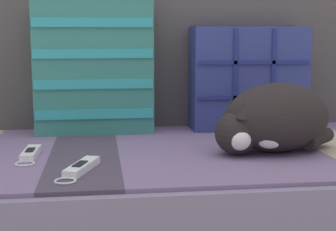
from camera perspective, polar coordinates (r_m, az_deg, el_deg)
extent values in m
cube|color=slate|center=(1.52, -2.05, -7.20)|extent=(1.74, 0.90, 0.19)
cube|color=slate|center=(1.49, -16.34, -3.98)|extent=(0.18, 0.81, 0.01)
cube|color=#423847|center=(1.47, -9.20, -3.87)|extent=(0.18, 0.81, 0.01)
cube|color=slate|center=(1.48, -2.00, -3.71)|extent=(0.18, 0.81, 0.01)
cube|color=slate|center=(1.51, 5.02, -3.50)|extent=(0.18, 0.81, 0.01)
cube|color=slate|center=(1.56, 11.67, -3.25)|extent=(0.18, 0.81, 0.01)
cube|color=tan|center=(1.63, 17.83, -2.97)|extent=(0.18, 0.81, 0.01)
cube|color=#474242|center=(1.85, -3.31, 6.32)|extent=(1.74, 0.14, 0.47)
cube|color=navy|center=(1.78, 8.89, 4.10)|extent=(0.39, 0.13, 0.35)
cube|color=navy|center=(1.72, 9.49, 2.02)|extent=(0.38, 0.01, 0.01)
cube|color=navy|center=(1.70, 7.45, 3.91)|extent=(0.01, 0.01, 0.33)
cube|color=navy|center=(1.71, 9.58, 5.82)|extent=(0.38, 0.01, 0.01)
cube|color=navy|center=(1.74, 11.58, 3.91)|extent=(0.01, 0.01, 0.33)
cube|color=#337A70|center=(1.70, -8.21, 5.27)|extent=(0.38, 0.13, 0.43)
cube|color=teal|center=(1.65, -8.11, 0.13)|extent=(0.37, 0.01, 0.03)
cube|color=teal|center=(1.64, -8.19, 3.46)|extent=(0.37, 0.01, 0.03)
cube|color=teal|center=(1.63, -8.26, 6.82)|extent=(0.37, 0.01, 0.03)
cube|color=teal|center=(1.63, -8.33, 10.19)|extent=(0.37, 0.01, 0.03)
ellipsoid|color=black|center=(1.44, 12.07, -0.19)|extent=(0.35, 0.29, 0.19)
sphere|color=black|center=(1.38, 7.58, -1.91)|extent=(0.12, 0.12, 0.12)
sphere|color=white|center=(1.35, 7.93, -2.52)|extent=(0.06, 0.06, 0.06)
ellipsoid|color=white|center=(1.37, 11.28, -1.86)|extent=(0.09, 0.05, 0.09)
cylinder|color=black|center=(1.50, 16.25, -2.42)|extent=(0.13, 0.13, 0.04)
cone|color=black|center=(1.34, 8.33, 0.61)|extent=(0.04, 0.04, 0.04)
cone|color=black|center=(1.39, 6.97, 0.95)|extent=(0.04, 0.04, 0.04)
cube|color=white|center=(1.41, -14.94, -4.02)|extent=(0.04, 0.14, 0.02)
cube|color=black|center=(1.40, -15.03, -3.70)|extent=(0.02, 0.05, 0.00)
cube|color=black|center=(1.48, -14.52, -3.46)|extent=(0.03, 0.01, 0.02)
torus|color=silver|center=(1.33, -15.58, -5.17)|extent=(0.05, 0.05, 0.01)
cube|color=white|center=(1.24, -9.52, -5.63)|extent=(0.09, 0.16, 0.02)
cube|color=black|center=(1.23, -9.73, -5.29)|extent=(0.04, 0.06, 0.00)
cube|color=black|center=(1.31, -8.34, -4.86)|extent=(0.03, 0.02, 0.02)
torus|color=silver|center=(1.15, -11.33, -7.13)|extent=(0.06, 0.06, 0.01)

